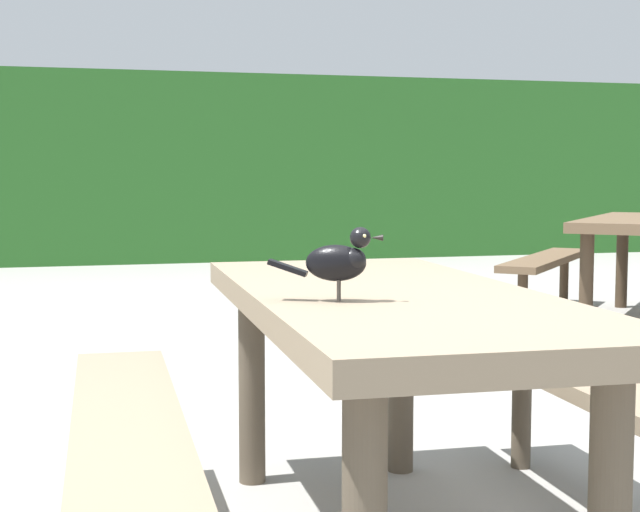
# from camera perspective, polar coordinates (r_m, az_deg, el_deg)

# --- Properties ---
(hedge_wall) EXTENTS (28.00, 2.39, 2.22)m
(hedge_wall) POSITION_cam_1_polar(r_m,az_deg,el_deg) (12.25, -11.80, 5.18)
(hedge_wall) COLOR #2D6B28
(hedge_wall) RESTS_ON ground
(picnic_table_foreground) EXTENTS (1.74, 1.82, 0.74)m
(picnic_table_foreground) POSITION_cam_1_polar(r_m,az_deg,el_deg) (2.60, 4.14, -6.08)
(picnic_table_foreground) COLOR #84725B
(picnic_table_foreground) RESTS_ON ground
(bird_grackle) EXTENTS (0.27, 0.14, 0.18)m
(bird_grackle) POSITION_cam_1_polar(r_m,az_deg,el_deg) (2.32, 1.22, -0.25)
(bird_grackle) COLOR black
(bird_grackle) RESTS_ON picnic_table_foreground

